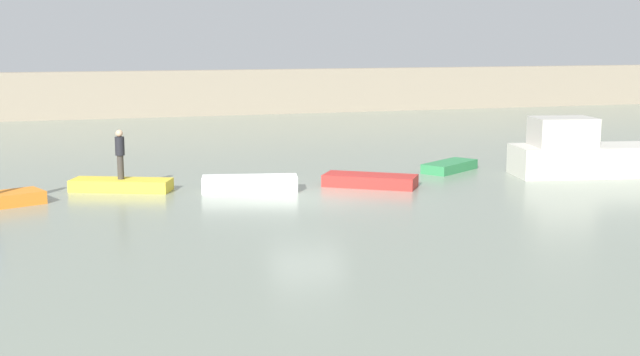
# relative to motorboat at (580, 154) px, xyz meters

# --- Properties ---
(ground_plane) EXTENTS (120.00, 120.00, 0.00)m
(ground_plane) POSITION_rel_motorboat_xyz_m (-11.33, -1.47, -0.83)
(ground_plane) COLOR gray
(embankment_wall) EXTENTS (80.00, 1.20, 3.02)m
(embankment_wall) POSITION_rel_motorboat_xyz_m (-11.33, 28.47, 0.68)
(embankment_wall) COLOR gray
(embankment_wall) RESTS_ON ground_plane
(motorboat) EXTENTS (5.80, 3.06, 2.24)m
(motorboat) POSITION_rel_motorboat_xyz_m (0.00, 0.00, 0.00)
(motorboat) COLOR beige
(motorboat) RESTS_ON ground_plane
(rowboat_yellow) EXTENTS (3.57, 2.28, 0.41)m
(rowboat_yellow) POSITION_rel_motorboat_xyz_m (-17.06, 1.77, -0.63)
(rowboat_yellow) COLOR gold
(rowboat_yellow) RESTS_ON ground_plane
(rowboat_white) EXTENTS (3.37, 1.55, 0.55)m
(rowboat_white) POSITION_rel_motorboat_xyz_m (-12.84, 0.35, -0.56)
(rowboat_white) COLOR white
(rowboat_white) RESTS_ON ground_plane
(rowboat_red) EXTENTS (3.41, 2.83, 0.42)m
(rowboat_red) POSITION_rel_motorboat_xyz_m (-8.54, 0.08, -0.62)
(rowboat_red) COLOR red
(rowboat_red) RESTS_ON ground_plane
(rowboat_green) EXTENTS (2.76, 2.33, 0.37)m
(rowboat_green) POSITION_rel_motorboat_xyz_m (-4.34, 2.35, -0.65)
(rowboat_green) COLOR #2D7F47
(rowboat_green) RESTS_ON ground_plane
(person_dark_shirt) EXTENTS (0.32, 0.32, 1.71)m
(person_dark_shirt) POSITION_rel_motorboat_xyz_m (-17.06, 1.77, 0.54)
(person_dark_shirt) COLOR #38332D
(person_dark_shirt) RESTS_ON rowboat_yellow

